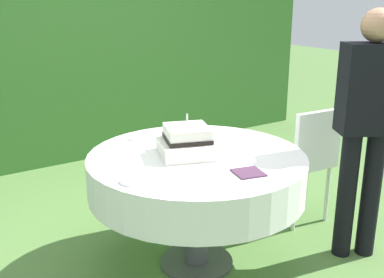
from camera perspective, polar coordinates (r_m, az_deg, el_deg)
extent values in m
plane|color=#547A3D|center=(3.16, 0.55, -14.76)|extent=(20.00, 20.00, 0.00)
cube|color=#336628|center=(5.03, -16.25, 12.01)|extent=(6.01, 0.58, 2.54)
cylinder|color=#4C4C51|center=(3.16, 0.55, -14.61)|extent=(0.47, 0.47, 0.02)
cylinder|color=#4C4C51|center=(2.99, 0.57, -8.96)|extent=(0.15, 0.15, 0.71)
cylinder|color=brown|center=(2.84, 0.59, -2.26)|extent=(1.30, 1.30, 0.03)
cylinder|color=white|center=(2.88, 0.59, -4.21)|extent=(1.33, 1.33, 0.24)
cube|color=white|center=(2.83, -0.60, -1.06)|extent=(0.42, 0.42, 0.09)
cube|color=white|center=(2.80, -0.60, 0.67)|extent=(0.32, 0.32, 0.09)
cube|color=black|center=(2.81, -0.60, 0.12)|extent=(0.33, 0.33, 0.02)
sphere|color=#E04C8C|center=(2.95, 1.21, 1.11)|extent=(0.09, 0.09, 0.09)
cylinder|color=silver|center=(2.78, -0.61, 2.30)|extent=(0.01, 0.01, 0.08)
cylinder|color=white|center=(3.24, -2.24, 0.67)|extent=(0.12, 0.12, 0.01)
cylinder|color=white|center=(3.16, -6.76, 0.09)|extent=(0.11, 0.11, 0.01)
cylinder|color=white|center=(2.46, -7.27, -5.08)|extent=(0.14, 0.14, 0.01)
cube|color=#4C2D47|center=(2.57, 6.86, -4.08)|extent=(0.18, 0.18, 0.01)
cylinder|color=white|center=(3.94, 12.81, -4.78)|extent=(0.03, 0.03, 0.45)
cylinder|color=white|center=(3.75, 9.12, -5.74)|extent=(0.03, 0.03, 0.45)
cylinder|color=white|center=(3.73, 16.07, -6.35)|extent=(0.03, 0.03, 0.45)
cylinder|color=white|center=(3.52, 12.33, -7.48)|extent=(0.03, 0.03, 0.45)
cube|color=white|center=(3.64, 12.84, -2.51)|extent=(0.43, 0.43, 0.04)
cube|color=white|center=(3.45, 15.05, 0.05)|extent=(0.40, 0.07, 0.40)
cylinder|color=black|center=(3.29, 20.85, -6.33)|extent=(0.12, 0.12, 0.85)
cylinder|color=black|center=(3.23, 18.24, -6.50)|extent=(0.12, 0.12, 0.85)
cube|color=black|center=(3.05, 20.88, 5.71)|extent=(0.41, 0.35, 0.55)
sphere|color=#A87A5B|center=(3.01, 21.67, 12.71)|extent=(0.20, 0.20, 0.20)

